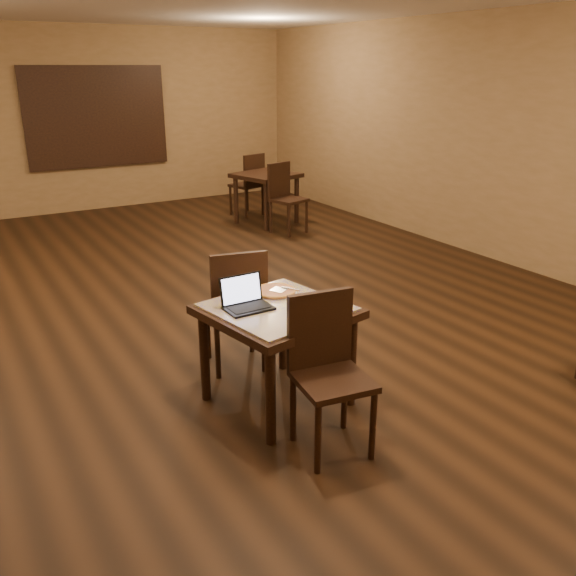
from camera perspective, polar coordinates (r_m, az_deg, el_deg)
ground at (r=6.57m, az=-9.54°, el=-1.24°), size 10.00×10.00×0.00m
wall_back at (r=10.99m, az=-20.08°, el=14.44°), size 8.00×0.02×3.00m
wall_right at (r=8.46m, az=16.56°, el=13.47°), size 0.02×10.00×3.00m
mural at (r=11.05m, az=-17.46°, el=15.01°), size 2.34×0.05×1.64m
tiled_table at (r=4.33m, az=-1.02°, el=-2.97°), size 1.07×1.07×0.76m
chair_main_near at (r=3.90m, az=3.66°, el=-7.03°), size 0.50×0.50×1.03m
chair_main_far at (r=4.85m, az=-4.82°, el=-1.44°), size 0.53×0.53×1.03m
laptop at (r=4.26m, az=-4.04°, el=-1.07°), size 0.32×0.25×0.22m
plate at (r=4.25m, az=2.75°, el=-1.81°), size 0.26×0.26×0.01m
pizza_slice at (r=4.25m, az=2.76°, el=-1.62°), size 0.28×0.28×0.02m
pizza_pan at (r=4.54m, az=-1.23°, el=-0.41°), size 0.33×0.33×0.01m
pizza_whole at (r=4.53m, az=-1.23°, el=-0.25°), size 0.31×0.31×0.02m
spatula at (r=4.52m, az=-0.88°, el=-0.16°), size 0.22×0.28×0.01m
napkin_roll at (r=4.37m, az=4.44°, el=-1.04°), size 0.14×0.17×0.04m
other_table_a at (r=9.63m, az=-2.06°, el=9.89°), size 1.04×1.04×0.79m
other_table_a_chair_near at (r=9.12m, az=-0.35°, el=8.82°), size 0.54×0.54×1.02m
other_table_a_chair_far at (r=10.17m, az=-3.59°, el=9.96°), size 0.54×0.54×1.02m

